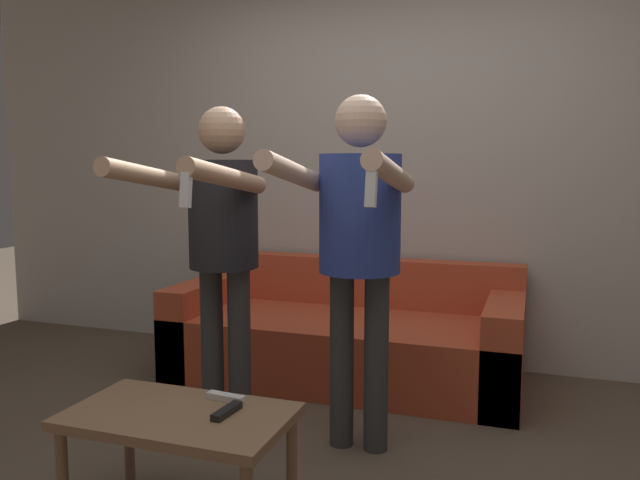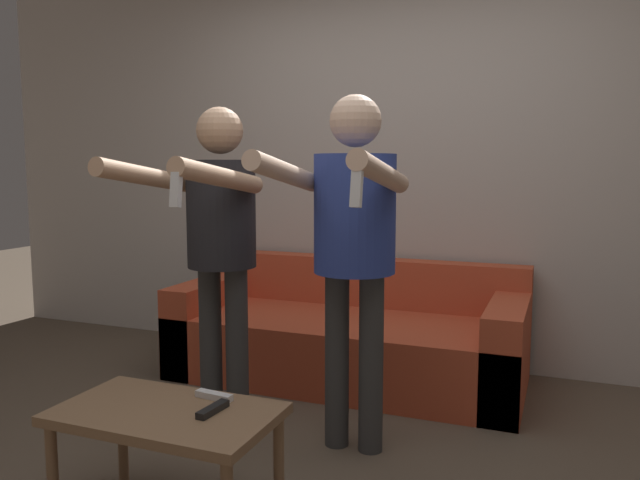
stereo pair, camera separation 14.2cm
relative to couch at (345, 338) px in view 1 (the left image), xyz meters
name	(u,v)px [view 1 (the left image)]	position (x,y,z in m)	size (l,w,h in m)	color
wall_back	(399,155)	(0.21, 0.47, 1.11)	(6.40, 0.06, 2.70)	beige
couch	(345,338)	(0.00, 0.00, 0.00)	(2.06, 0.88, 0.69)	#C64C2D
person_standing_left	(221,230)	(-0.34, -0.93, 0.74)	(0.45, 0.82, 1.55)	#383838
person_standing_right	(359,229)	(0.34, -0.92, 0.76)	(0.48, 0.79, 1.58)	#383838
coffee_table	(179,426)	(-0.09, -1.72, 0.13)	(0.78, 0.45, 0.42)	#846042
remote_near	(227,411)	(0.08, -1.69, 0.19)	(0.05, 0.15, 0.02)	black
remote_far	(226,397)	(0.02, -1.57, 0.19)	(0.15, 0.05, 0.02)	white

